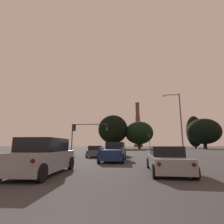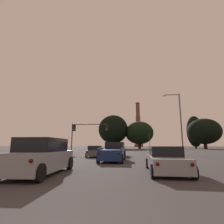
{
  "view_description": "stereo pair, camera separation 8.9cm",
  "coord_description": "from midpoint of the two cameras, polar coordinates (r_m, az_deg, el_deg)",
  "views": [
    {
      "loc": [
        1.03,
        -2.1,
        1.48
      ],
      "look_at": [
        -2.34,
        38.03,
        9.18
      ],
      "focal_mm": 28.0,
      "sensor_mm": 36.0,
      "label": 1
    },
    {
      "loc": [
        1.11,
        -2.1,
        1.48
      ],
      "look_at": [
        -2.34,
        38.03,
        9.18
      ],
      "focal_mm": 28.0,
      "sensor_mm": 36.0,
      "label": 2
    }
  ],
  "objects": [
    {
      "name": "suv_left_lane_third",
      "position": [
        10.17,
        -21.82,
        -13.37
      ],
      "size": [
        2.14,
        4.92,
        1.86
      ],
      "rotation": [
        0.0,
        0.0,
        0.01
      ],
      "color": "gray",
      "rests_on": "ground_plane"
    },
    {
      "name": "treeline_center_right",
      "position": [
        85.0,
        0.33,
        -7.16
      ],
      "size": [
        8.75,
        7.88,
        11.25
      ],
      "color": "black",
      "rests_on": "ground_plane"
    },
    {
      "name": "treeline_right_mid",
      "position": [
        80.71,
        27.88,
        -5.59
      ],
      "size": [
        13.28,
        11.95,
        12.31
      ],
      "color": "black",
      "rests_on": "ground_plane"
    },
    {
      "name": "treeline_center_left",
      "position": [
        77.67,
        8.91,
        -6.73
      ],
      "size": [
        12.23,
        11.0,
        11.83
      ],
      "color": "black",
      "rests_on": "ground_plane"
    },
    {
      "name": "smokestack",
      "position": [
        171.97,
        8.61,
        -5.53
      ],
      "size": [
        8.25,
        8.25,
        43.22
      ],
      "color": "#523427",
      "rests_on": "ground_plane"
    },
    {
      "name": "treeline_left_mid",
      "position": [
        77.49,
        0.4,
        -5.66
      ],
      "size": [
        12.91,
        11.62,
        14.76
      ],
      "color": "black",
      "rests_on": "ground_plane"
    },
    {
      "name": "sedan_right_lane_third",
      "position": [
        10.59,
        17.32,
        -14.76
      ],
      "size": [
        2.18,
        4.77,
        1.43
      ],
      "rotation": [
        0.0,
        0.0,
        -0.05
      ],
      "color": "gray",
      "rests_on": "ground_plane"
    },
    {
      "name": "traffic_light_overhead_left",
      "position": [
        32.23,
        -8.84,
        -5.95
      ],
      "size": [
        6.83,
        0.5,
        5.36
      ],
      "color": "#2D2D30",
      "rests_on": "ground_plane"
    },
    {
      "name": "street_lamp",
      "position": [
        29.04,
        20.9,
        -1.67
      ],
      "size": [
        2.77,
        0.36,
        9.58
      ],
      "color": "#56565B",
      "rests_on": "ground_plane"
    },
    {
      "name": "hatchback_left_lane_front",
      "position": [
        23.36,
        -5.37,
        -12.79
      ],
      "size": [
        2.01,
        4.15,
        1.44
      ],
      "rotation": [
        0.0,
        0.0,
        0.03
      ],
      "color": "#4C4F54",
      "rests_on": "ground_plane"
    },
    {
      "name": "treeline_far_right",
      "position": [
        89.09,
        25.43,
        -5.72
      ],
      "size": [
        7.18,
        6.46,
        14.88
      ],
      "color": "black",
      "rests_on": "ground_plane"
    },
    {
      "name": "pickup_truck_center_lane_second",
      "position": [
        17.41,
        0.55,
        -13.06
      ],
      "size": [
        2.33,
        5.56,
        1.82
      ],
      "rotation": [
        0.0,
        0.0,
        -0.03
      ],
      "color": "navy",
      "rests_on": "ground_plane"
    },
    {
      "name": "pickup_truck_center_lane_front",
      "position": [
        24.81,
        1.92,
        -12.39
      ],
      "size": [
        2.22,
        5.52,
        1.82
      ],
      "rotation": [
        0.0,
        0.0,
        -0.01
      ],
      "color": "navy",
      "rests_on": "ground_plane"
    },
    {
      "name": "traffic_light_far_right",
      "position": [
        63.85,
        12.11,
        -8.6
      ],
      "size": [
        0.78,
        0.5,
        5.63
      ],
      "color": "#2D2D30",
      "rests_on": "ground_plane"
    }
  ]
}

